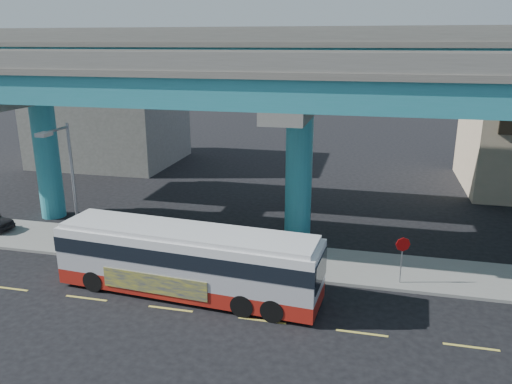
# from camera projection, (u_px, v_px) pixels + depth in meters

# --- Properties ---
(ground) EXTENTS (120.00, 120.00, 0.00)m
(ground) POSITION_uv_depth(u_px,v_px,m) (264.00, 317.00, 20.63)
(ground) COLOR black
(ground) RESTS_ON ground
(sidewalk) EXTENTS (70.00, 4.00, 0.15)m
(sidewalk) POSITION_uv_depth(u_px,v_px,m) (287.00, 261.00, 25.73)
(sidewalk) COLOR gray
(sidewalk) RESTS_ON ground
(lane_markings) EXTENTS (58.00, 0.12, 0.01)m
(lane_markings) POSITION_uv_depth(u_px,v_px,m) (262.00, 320.00, 20.34)
(lane_markings) COLOR #D8C64C
(lane_markings) RESTS_ON ground
(viaduct) EXTENTS (52.00, 12.40, 11.70)m
(viaduct) POSITION_uv_depth(u_px,v_px,m) (302.00, 76.00, 26.46)
(viaduct) COLOR teal
(viaduct) RESTS_ON ground
(building_concrete) EXTENTS (12.00, 10.00, 9.00)m
(building_concrete) POSITION_uv_depth(u_px,v_px,m) (109.00, 114.00, 46.09)
(building_concrete) COLOR gray
(building_concrete) RESTS_ON ground
(transit_bus) EXTENTS (12.16, 3.52, 3.08)m
(transit_bus) POSITION_uv_depth(u_px,v_px,m) (188.00, 259.00, 22.10)
(transit_bus) COLOR maroon
(transit_bus) RESTS_ON ground
(street_lamp) EXTENTS (0.50, 2.29, 6.88)m
(street_lamp) POSITION_uv_depth(u_px,v_px,m) (66.00, 172.00, 24.91)
(street_lamp) COLOR gray
(street_lamp) RESTS_ON sidewalk
(stop_sign) EXTENTS (0.66, 0.23, 2.26)m
(stop_sign) POSITION_uv_depth(u_px,v_px,m) (402.00, 251.00, 22.78)
(stop_sign) COLOR gray
(stop_sign) RESTS_ON sidewalk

